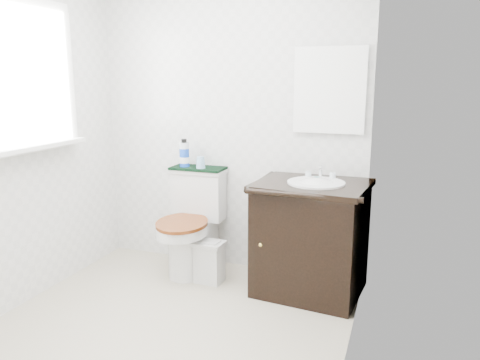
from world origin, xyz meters
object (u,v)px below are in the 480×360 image
Objects in this scene: toilet at (193,228)px; mouthwash_bottle at (184,154)px; trash_bin at (209,262)px; vanity at (311,235)px; cup at (201,162)px.

mouthwash_bottle is at bearing 135.81° from toilet.
mouthwash_bottle is (-0.11, 0.11, 0.58)m from toilet.
mouthwash_bottle reaches higher than trash_bin.
vanity is at bearing 7.77° from trash_bin.
trash_bin is at bearing -55.53° from cup.
cup is (-0.18, 0.26, 0.72)m from trash_bin.
mouthwash_bottle is at bearing 170.88° from vanity.
mouthwash_bottle is at bearing 139.81° from trash_bin.
cup reaches higher than toilet.
mouthwash_bottle is 0.16m from cup.
vanity is 9.93× the size of cup.
vanity reaches higher than toilet.
mouthwash_bottle is at bearing 171.70° from cup.
vanity is 4.09× the size of mouthwash_bottle.
trash_bin is 0.78m from cup.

